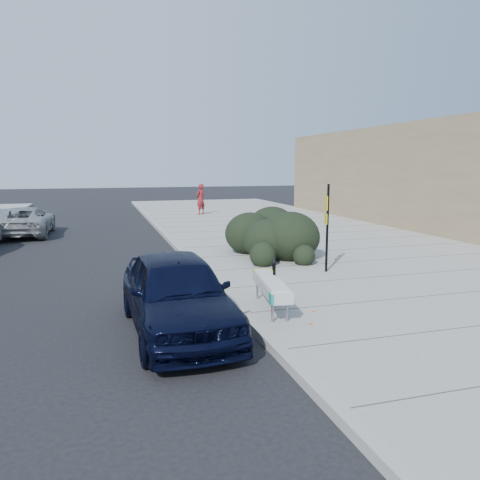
% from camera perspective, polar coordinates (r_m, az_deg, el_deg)
% --- Properties ---
extents(ground, '(120.00, 120.00, 0.00)m').
position_cam_1_polar(ground, '(11.56, -2.36, -6.70)').
color(ground, black).
rests_on(ground, ground).
extents(sidewalk_near, '(11.20, 50.00, 0.15)m').
position_cam_1_polar(sidewalk_near, '(18.12, 10.95, -0.86)').
color(sidewalk_near, gray).
rests_on(sidewalk_near, ground).
extents(curb_near, '(0.22, 50.00, 0.17)m').
position_cam_1_polar(curb_near, '(16.31, -6.76, -1.81)').
color(curb_near, '#9E9E99').
rests_on(curb_near, ground).
extents(bench, '(0.76, 2.16, 0.64)m').
position_cam_1_polar(bench, '(9.82, 3.80, -5.58)').
color(bench, gray).
rests_on(bench, sidewalk_near).
extents(bike_rack, '(0.25, 0.61, 0.94)m').
position_cam_1_polar(bike_rack, '(10.39, 4.15, -4.43)').
color(bike_rack, black).
rests_on(bike_rack, sidewalk_near).
extents(sign_post, '(0.13, 0.28, 2.49)m').
position_cam_1_polar(sign_post, '(13.36, 10.55, 2.14)').
color(sign_post, black).
rests_on(sign_post, sidewalk_near).
extents(hedge, '(2.91, 4.84, 1.71)m').
position_cam_1_polar(hedge, '(16.19, 3.93, 1.45)').
color(hedge, black).
rests_on(hedge, sidewalk_near).
extents(sedan_navy, '(1.95, 4.52, 1.52)m').
position_cam_1_polar(sedan_navy, '(8.98, -7.71, -6.38)').
color(sedan_navy, black).
rests_on(sedan_navy, ground).
extents(suv_silver, '(2.29, 4.75, 1.30)m').
position_cam_1_polar(suv_silver, '(23.32, -24.70, 2.09)').
color(suv_silver, '#999C9E').
rests_on(suv_silver, ground).
extents(pedestrian, '(0.82, 0.77, 1.89)m').
position_cam_1_polar(pedestrian, '(29.22, -4.83, 4.99)').
color(pedestrian, maroon).
rests_on(pedestrian, sidewalk_near).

